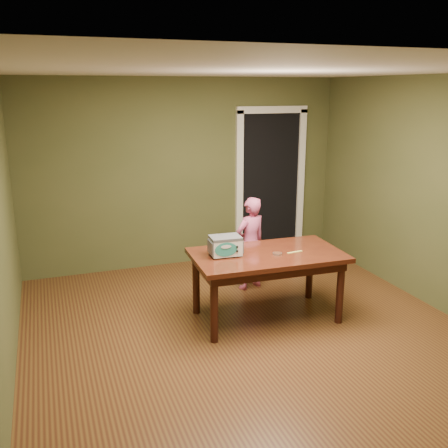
% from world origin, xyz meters
% --- Properties ---
extents(floor, '(5.00, 5.00, 0.00)m').
position_xyz_m(floor, '(0.00, 0.00, 0.00)').
color(floor, brown).
rests_on(floor, ground).
extents(room_shell, '(4.52, 5.02, 2.61)m').
position_xyz_m(room_shell, '(0.00, 0.00, 1.71)').
color(room_shell, '#4E4F2A').
rests_on(room_shell, ground).
extents(doorway, '(1.10, 0.66, 2.25)m').
position_xyz_m(doorway, '(1.30, 2.78, 1.06)').
color(doorway, black).
rests_on(doorway, ground).
extents(dining_table, '(1.63, 0.96, 0.75)m').
position_xyz_m(dining_table, '(0.31, 0.43, 0.65)').
color(dining_table, '#3D170D').
rests_on(dining_table, floor).
extents(toy_oven, '(0.35, 0.25, 0.21)m').
position_xyz_m(toy_oven, '(-0.14, 0.50, 0.86)').
color(toy_oven, '#4C4F54').
rests_on(toy_oven, dining_table).
extents(baking_pan, '(0.10, 0.10, 0.02)m').
position_xyz_m(baking_pan, '(0.39, 0.34, 0.76)').
color(baking_pan, silver).
rests_on(baking_pan, dining_table).
extents(spatula, '(0.18, 0.04, 0.01)m').
position_xyz_m(spatula, '(0.59, 0.34, 0.75)').
color(spatula, '#D5CD5C').
rests_on(spatula, dining_table).
extents(child, '(0.49, 0.39, 1.17)m').
position_xyz_m(child, '(0.48, 1.28, 0.59)').
color(child, '#C3507E').
rests_on(child, floor).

